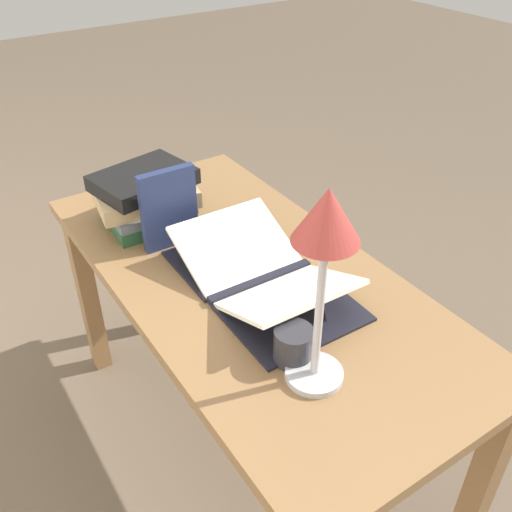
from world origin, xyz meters
TOP-DOWN VIEW (x-y plane):
  - ground_plane at (0.00, 0.00)m, footprint 12.00×12.00m
  - reading_desk at (0.00, 0.00)m, footprint 1.40×0.67m
  - open_book at (-0.06, -0.00)m, footprint 0.55×0.33m
  - book_stack_tall at (0.41, 0.11)m, footprint 0.26×0.32m
  - book_standing_upright at (0.25, 0.11)m, footprint 0.03×0.17m
  - reading_lamp at (-0.39, 0.09)m, footprint 0.13×0.13m
  - coffee_mug at (-0.32, 0.09)m, footprint 0.09×0.11m
  - pencil at (0.03, -0.18)m, footprint 0.08×0.15m

SIDE VIEW (x-z plane):
  - ground_plane at x=0.00m, z-range 0.00..0.00m
  - reading_desk at x=0.00m, z-range 0.26..0.99m
  - pencil at x=0.03m, z-range 0.73..0.74m
  - open_book at x=-0.06m, z-range 0.71..0.82m
  - coffee_mug at x=-0.32m, z-range 0.73..0.82m
  - book_stack_tall at x=0.41m, z-range 0.73..0.90m
  - book_standing_upright at x=0.25m, z-range 0.73..0.97m
  - reading_lamp at x=-0.39m, z-range 0.85..1.32m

